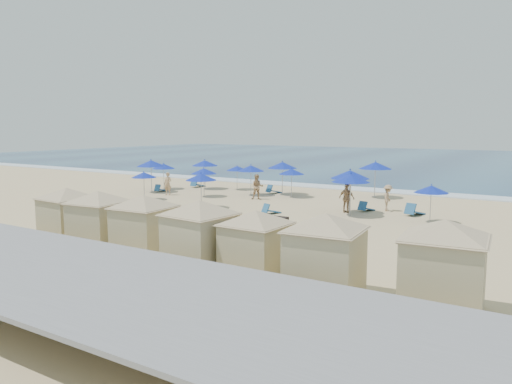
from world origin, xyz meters
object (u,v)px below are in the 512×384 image
umbrella_8 (350,174)px  beachgoer_3 (388,198)px  cabana_5 (325,244)px  umbrella_11 (431,189)px  beachgoer_1 (257,187)px  umbrella_12 (204,171)px  beachgoer_0 (168,184)px  cabana_2 (144,218)px  umbrella_6 (201,177)px  umbrella_1 (151,163)px  umbrella_2 (205,163)px  umbrella_3 (144,175)px  umbrella_4 (282,165)px  umbrella_7 (292,172)px  umbrella_0 (164,166)px  cabana_0 (67,208)px  umbrella_13 (237,168)px  umbrella_9 (375,165)px  umbrella_10 (351,178)px  beachgoer_2 (347,198)px  cabana_4 (256,236)px  trash_bin (278,226)px  cabana_6 (444,254)px  umbrella_5 (251,168)px  cabana_3 (200,226)px

umbrella_8 → beachgoer_3: bearing=47.8°
cabana_5 → umbrella_11: size_ratio=2.13×
beachgoer_1 → umbrella_8: bearing=-44.4°
umbrella_12 → beachgoer_0: 3.14m
cabana_2 → umbrella_6: bearing=117.8°
umbrella_1 → umbrella_2: bearing=59.5°
umbrella_3 → umbrella_11: 19.34m
umbrella_4 → umbrella_6: 8.46m
umbrella_11 → umbrella_1: bearing=176.6°
umbrella_7 → cabana_5: bearing=-58.9°
cabana_5 → umbrella_0: size_ratio=2.05×
umbrella_0 → cabana_0: bearing=-60.2°
umbrella_0 → umbrella_3: bearing=-59.9°
umbrella_13 → beachgoer_0: umbrella_13 is taller
umbrella_9 → umbrella_8: bearing=-82.7°
umbrella_9 → umbrella_10: umbrella_9 is taller
umbrella_8 → beachgoer_0: (-14.66, 0.10, -1.46)m
cabana_5 → umbrella_12: (-16.79, 15.31, 0.28)m
umbrella_9 → umbrella_10: size_ratio=1.07×
cabana_2 → umbrella_10: cabana_2 is taller
umbrella_10 → beachgoer_1: (-8.08, 2.67, -1.31)m
cabana_5 → beachgoer_2: bearing=109.7°
umbrella_2 → cabana_0: bearing=-70.2°
umbrella_7 → umbrella_13: umbrella_7 is taller
cabana_4 → umbrella_4: 21.53m
trash_bin → beachgoer_2: bearing=82.7°
trash_bin → umbrella_13: 17.46m
umbrella_9 → cabana_6: bearing=-66.3°
umbrella_9 → beachgoer_1: size_ratio=1.51×
cabana_0 → cabana_4: (10.29, -0.29, -0.03)m
umbrella_2 → beachgoer_2: (14.46, -4.64, -1.28)m
cabana_6 → beachgoer_2: bearing=121.4°
umbrella_11 → umbrella_13: 18.08m
umbrella_12 → umbrella_3: bearing=-125.5°
umbrella_5 → umbrella_11: umbrella_5 is taller
cabana_3 → umbrella_11: 14.56m
cabana_0 → umbrella_9: (7.07, 21.02, 0.83)m
umbrella_3 → beachgoer_1: bearing=33.7°
cabana_5 → umbrella_0: 28.25m
cabana_0 → umbrella_9: bearing=71.4°
cabana_0 → umbrella_5: bearing=94.3°
beachgoer_0 → beachgoer_3: 16.50m
cabana_5 → umbrella_2: 27.32m
umbrella_7 → umbrella_8: (6.19, -4.14, 0.43)m
cabana_4 → umbrella_13: bearing=126.1°
umbrella_7 → umbrella_13: 6.10m
cabana_6 → beachgoer_1: bearing=135.6°
trash_bin → umbrella_1: 18.29m
umbrella_2 → umbrella_9: bearing=10.7°
umbrella_7 → umbrella_13: size_ratio=1.07×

